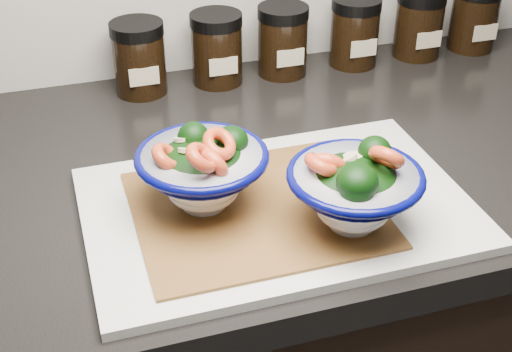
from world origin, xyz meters
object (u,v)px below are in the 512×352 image
object	(u,v)px
spice_jar_c	(283,40)
spice_jar_e	(419,24)
spice_jar_a	(139,58)
spice_jar_b	(217,48)
bowl_right	(355,190)
spice_jar_f	(474,17)
spice_jar_d	(355,32)
cutting_board	(277,208)
bowl_left	(203,170)

from	to	relation	value
spice_jar_c	spice_jar_e	distance (m)	0.24
spice_jar_a	spice_jar_c	size ratio (longest dim) A/B	1.00
spice_jar_b	spice_jar_c	size ratio (longest dim) A/B	1.00
bowl_right	spice_jar_f	size ratio (longest dim) A/B	1.34
spice_jar_b	spice_jar_d	world-z (taller)	same
cutting_board	spice_jar_e	bearing A→B (deg)	44.26
spice_jar_f	bowl_right	bearing A→B (deg)	-133.97
spice_jar_e	spice_jar_b	bearing A→B (deg)	180.00
spice_jar_d	spice_jar_c	bearing A→B (deg)	180.00
spice_jar_c	spice_jar_f	xyz separation A→B (m)	(0.35, 0.00, 0.00)
spice_jar_c	bowl_left	bearing A→B (deg)	-121.95
spice_jar_d	cutting_board	bearing A→B (deg)	-125.18
bowl_right	spice_jar_c	bearing A→B (deg)	81.05
bowl_right	spice_jar_c	distance (m)	0.44
bowl_right	spice_jar_d	size ratio (longest dim) A/B	1.34
bowl_left	spice_jar_f	distance (m)	0.67
spice_jar_c	spice_jar_e	size ratio (longest dim) A/B	1.00
spice_jar_b	spice_jar_e	bearing A→B (deg)	0.00
spice_jar_a	spice_jar_c	distance (m)	0.23
bowl_left	spice_jar_c	distance (m)	0.41
spice_jar_e	bowl_right	bearing A→B (deg)	-125.71
spice_jar_c	spice_jar_e	xyz separation A→B (m)	(0.24, 0.00, 0.00)
spice_jar_c	spice_jar_a	bearing A→B (deg)	180.00
spice_jar_b	spice_jar_f	xyz separation A→B (m)	(0.46, 0.00, 0.00)
cutting_board	bowl_right	xyz separation A→B (m)	(0.07, -0.07, 0.06)
bowl_right	spice_jar_b	distance (m)	0.44
spice_jar_a	spice_jar_d	distance (m)	0.36
bowl_left	spice_jar_c	size ratio (longest dim) A/B	1.36
spice_jar_f	cutting_board	bearing A→B (deg)	-142.78
spice_jar_b	spice_jar_c	world-z (taller)	same
spice_jar_a	spice_jar_d	world-z (taller)	same
spice_jar_b	spice_jar_f	bearing A→B (deg)	0.00
spice_jar_a	spice_jar_d	size ratio (longest dim) A/B	1.00
bowl_right	spice_jar_b	size ratio (longest dim) A/B	1.34
spice_jar_a	spice_jar_b	world-z (taller)	same
bowl_right	spice_jar_f	bearing A→B (deg)	46.03
bowl_left	spice_jar_c	world-z (taller)	bowl_left
cutting_board	spice_jar_a	distance (m)	0.39
spice_jar_e	spice_jar_f	bearing A→B (deg)	0.00
spice_jar_b	spice_jar_f	distance (m)	0.46
spice_jar_b	spice_jar_c	distance (m)	0.11
bowl_left	bowl_right	distance (m)	0.17
cutting_board	spice_jar_c	distance (m)	0.40
spice_jar_e	cutting_board	bearing A→B (deg)	-135.74
bowl_left	spice_jar_d	xyz separation A→B (m)	(0.34, 0.35, -0.01)
bowl_right	spice_jar_a	xyz separation A→B (m)	(-0.16, 0.44, -0.01)
cutting_board	bowl_left	xyz separation A→B (m)	(-0.08, 0.02, 0.06)
bowl_right	spice_jar_a	bearing A→B (deg)	110.56
spice_jar_c	spice_jar_d	bearing A→B (deg)	0.00
spice_jar_b	spice_jar_d	xyz separation A→B (m)	(0.24, 0.00, 0.00)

